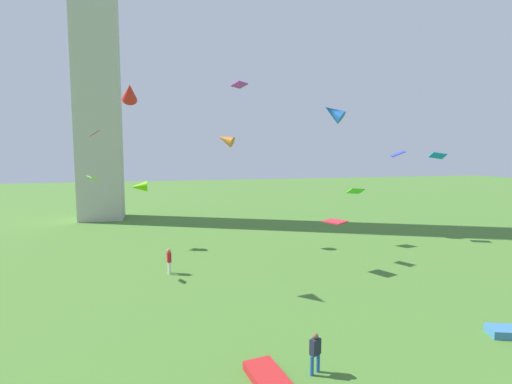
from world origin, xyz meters
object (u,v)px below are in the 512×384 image
kite_flying_4 (333,112)px  kite_flying_9 (239,85)px  kite_flying_10 (438,156)px  person_2 (315,351)px  person_1 (169,260)px  kite_bundle_2 (510,332)px  kite_flying_8 (335,222)px  kite_flying_6 (398,154)px  kite_flying_3 (95,133)px  kite_flying_5 (225,139)px  kite_flying_2 (130,92)px  kite_flying_11 (355,191)px  kite_flying_0 (93,179)px  kite_flying_7 (139,187)px  kite_bundle_0 (267,377)px

kite_flying_4 → kite_flying_9: 13.29m
kite_flying_10 → person_2: bearing=-126.4°
person_1 → kite_bundle_2: bearing=-139.2°
kite_flying_8 → kite_bundle_2: size_ratio=0.99×
kite_flying_6 → kite_flying_8: kite_flying_6 is taller
kite_flying_3 → kite_flying_8: size_ratio=0.55×
kite_flying_4 → kite_flying_9: kite_flying_9 is taller
kite_flying_10 → kite_bundle_2: bearing=-107.3°
kite_flying_5 → kite_flying_2: bearing=-11.0°
kite_flying_8 → kite_flying_11: (5.63, 6.87, 1.40)m
kite_flying_4 → kite_flying_11: kite_flying_4 is taller
person_2 → kite_flying_0: size_ratio=1.51×
kite_flying_5 → kite_bundle_2: (9.17, -21.06, -9.55)m
kite_flying_7 → kite_bundle_0: 23.29m
person_1 → kite_bundle_0: (2.91, -13.77, -0.85)m
kite_flying_6 → kite_flying_7: 24.86m
kite_flying_4 → kite_flying_11: size_ratio=1.86×
kite_flying_9 → kite_flying_3: bearing=-139.4°
kite_flying_10 → kite_flying_11: 8.19m
kite_flying_3 → kite_flying_11: size_ratio=0.65×
person_1 → kite_flying_3: 15.31m
kite_flying_4 → kite_flying_7: 20.98m
kite_flying_7 → kite_flying_6: bearing=83.5°
kite_flying_11 → kite_flying_4: bearing=80.7°
kite_flying_6 → kite_flying_8: 14.39m
person_1 → kite_bundle_0: person_1 is taller
kite_flying_11 → kite_bundle_2: 18.70m
kite_bundle_0 → kite_bundle_2: bearing=1.3°
kite_flying_7 → kite_flying_9: kite_flying_9 is taller
kite_flying_5 → kite_flying_6: size_ratio=1.31×
kite_flying_2 → kite_bundle_2: bearing=-39.4°
person_1 → kite_flying_9: size_ratio=1.20×
person_1 → kite_flying_8: 12.03m
kite_flying_11 → kite_flying_10: bearing=-20.8°
person_2 → kite_flying_10: bearing=14.6°
kite_flying_6 → kite_flying_5: bearing=17.6°
kite_flying_2 → kite_flying_3: bearing=101.8°
kite_bundle_0 → kite_flying_3: bearing=109.9°
kite_flying_2 → kite_flying_8: (13.65, -0.58, -8.51)m
kite_flying_0 → kite_flying_2: (2.67, -2.81, 5.40)m
kite_flying_5 → kite_flying_7: bearing=-67.6°
kite_flying_3 → kite_flying_5: 11.87m
kite_flying_2 → person_1: bearing=36.2°
person_2 → kite_flying_10: size_ratio=1.12×
kite_flying_0 → kite_flying_10: bearing=-115.5°
kite_flying_3 → kite_flying_9: 14.30m
kite_bundle_2 → kite_flying_4: bearing=83.2°
person_1 → kite_bundle_2: person_1 is taller
person_2 → kite_flying_6: (17.61, 19.36, 7.53)m
kite_flying_7 → kite_bundle_0: kite_flying_7 is taller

